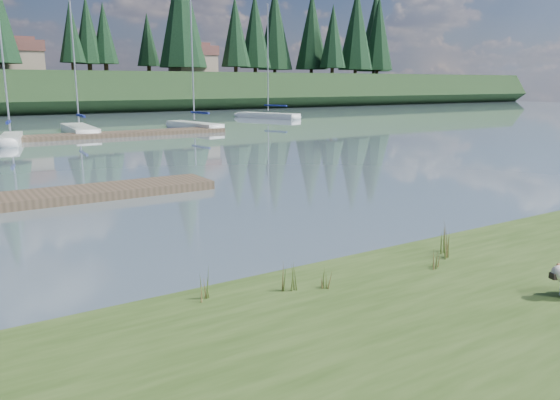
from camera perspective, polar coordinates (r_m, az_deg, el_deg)
ground at (r=40.12m, az=-26.08°, el=5.51°), size 200.00×200.00×0.00m
dock_far at (r=40.38m, az=-23.27°, el=6.00°), size 26.00×2.20×0.30m
sailboat_bg_2 at (r=39.36m, az=-26.25°, el=5.88°), size 2.12×5.75×8.74m
sailboat_bg_3 at (r=45.44m, az=-20.37°, el=7.03°), size 2.19×8.68×12.56m
sailboat_bg_4 at (r=46.84m, az=-9.36°, el=7.76°), size 2.59×7.51×10.94m
sailboat_bg_5 at (r=60.68m, az=-1.82°, el=8.87°), size 4.64×8.48×12.03m
weed_0 at (r=9.26m, az=0.98°, el=-8.11°), size 0.17×0.14×0.56m
weed_1 at (r=9.39m, az=4.53°, el=-8.27°), size 0.17×0.14×0.41m
weed_2 at (r=11.42m, az=16.75°, el=-4.37°), size 0.17×0.14×0.70m
weed_3 at (r=8.97m, az=-7.82°, el=-8.95°), size 0.17×0.14×0.54m
weed_4 at (r=10.79m, az=15.90°, el=-6.05°), size 0.17×0.14×0.37m
weed_5 at (r=11.75m, az=16.63°, el=-3.95°), size 0.17×0.14×0.68m
mud_lip at (r=9.95m, az=-3.52°, el=-9.81°), size 60.00×0.50×0.14m
conifer_5 at (r=82.34m, az=-19.49°, el=16.39°), size 3.96×3.96×10.35m
conifer_6 at (r=84.81m, az=-10.27°, el=18.88°), size 7.04×7.04×17.00m
conifer_7 at (r=93.48m, az=-2.64°, el=17.30°), size 5.28×5.28×13.20m
conifer_8 at (r=97.34m, az=5.54°, el=16.65°), size 4.62×4.62×11.77m
conifer_9 at (r=108.08m, az=10.23°, el=16.79°), size 5.94×5.94×14.62m
house_1 at (r=81.45m, az=-25.81°, el=13.46°), size 6.30×5.30×4.65m
house_2 at (r=85.97m, az=-9.09°, el=14.36°), size 6.30×5.30×4.65m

